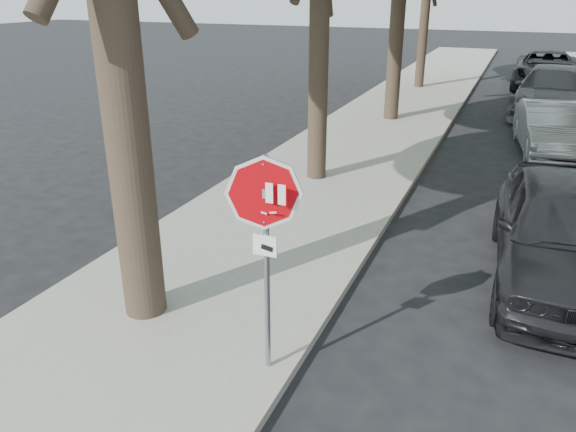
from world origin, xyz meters
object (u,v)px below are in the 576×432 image
stop_sign (265,226)px  car_c (551,91)px  car_a (564,232)px  car_b (549,128)px  car_d (546,70)px

stop_sign → car_c: (3.30, 17.27, -1.11)m
stop_sign → car_a: (3.24, 3.86, -1.11)m
stop_sign → car_b: bearing=75.0°
car_a → car_d: car_a is taller
car_a → car_c: 13.42m
car_d → car_c: bearing=-88.1°
stop_sign → car_b: size_ratio=0.64×
car_d → car_a: bearing=-88.7°
car_b → car_c: size_ratio=0.71×
car_a → car_b: car_a is taller
car_d → stop_sign: bearing=-96.6°
car_c → car_b: bearing=-86.7°
stop_sign → car_b: 12.39m
car_b → car_c: (0.12, 5.37, 0.17)m
car_a → car_b: 8.05m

